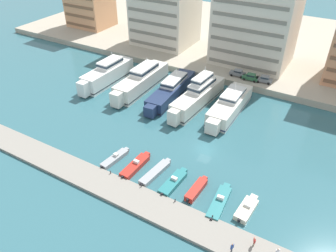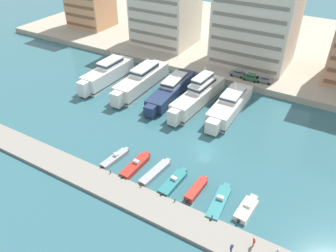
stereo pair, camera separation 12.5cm
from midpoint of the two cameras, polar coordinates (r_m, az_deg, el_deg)
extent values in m
plane|color=#336670|center=(65.50, 6.51, -4.04)|extent=(400.00, 400.00, 0.00)
cube|color=#ADA38E|center=(118.60, 19.70, 13.12)|extent=(180.00, 70.00, 1.72)
cube|color=gray|center=(53.76, -1.77, -14.22)|extent=(120.00, 5.49, 0.55)
cube|color=white|center=(89.92, -10.31, 8.77)|extent=(4.79, 16.78, 4.37)
cube|color=white|center=(83.96, -14.41, 6.32)|extent=(2.50, 2.28, 3.71)
cube|color=black|center=(90.54, -10.21, 7.96)|extent=(4.84, 16.95, 0.24)
cube|color=white|center=(89.51, -9.99, 10.81)|extent=(3.62, 7.08, 1.66)
cube|color=#233342|center=(89.45, -10.00, 10.91)|extent=(3.66, 7.15, 0.60)
cylinder|color=silver|center=(89.56, -9.66, 12.06)|extent=(0.16, 0.16, 1.80)
cube|color=white|center=(96.38, -6.85, 10.27)|extent=(3.81, 0.97, 0.20)
cube|color=silver|center=(85.49, -4.48, 7.72)|extent=(4.81, 19.10, 4.12)
cube|color=silver|center=(78.03, -8.81, 4.65)|extent=(2.60, 2.37, 3.50)
cube|color=black|center=(86.10, -4.44, 6.92)|extent=(4.86, 19.29, 0.24)
cube|color=white|center=(85.27, -4.03, 9.85)|extent=(3.71, 8.03, 1.71)
cube|color=#233342|center=(85.20, -4.04, 9.95)|extent=(3.76, 8.11, 0.62)
cylinder|color=silver|center=(85.46, -3.63, 11.21)|extent=(0.16, 0.16, 1.80)
cube|color=silver|center=(93.42, -1.02, 9.65)|extent=(4.00, 0.92, 0.20)
cube|color=navy|center=(82.29, 0.69, 6.23)|extent=(5.65, 20.02, 2.97)
cube|color=navy|center=(73.95, -3.03, 2.67)|extent=(2.57, 2.36, 2.52)
cube|color=black|center=(82.76, 0.69, 5.64)|extent=(5.71, 20.22, 0.24)
cube|color=white|center=(82.46, 1.16, 8.00)|extent=(3.97, 8.51, 1.40)
cube|color=#233342|center=(82.40, 1.16, 8.09)|extent=(4.01, 8.59, 0.50)
cylinder|color=silver|center=(82.77, 1.56, 9.34)|extent=(0.16, 0.16, 1.80)
cube|color=navy|center=(90.97, 3.59, 8.64)|extent=(3.81, 1.13, 0.20)
cube|color=silver|center=(78.43, 5.36, 4.94)|extent=(5.58, 19.28, 3.97)
cube|color=silver|center=(70.70, 1.12, 1.56)|extent=(2.45, 2.26, 3.37)
cube|color=black|center=(79.07, 5.31, 4.13)|extent=(5.64, 19.47, 0.24)
cube|color=white|center=(78.17, 6.00, 7.18)|extent=(3.85, 8.21, 1.74)
cube|color=#233342|center=(78.09, 6.01, 7.29)|extent=(3.90, 8.29, 0.63)
cube|color=white|center=(77.45, 6.07, 8.21)|extent=(3.00, 6.40, 1.41)
cube|color=#233342|center=(77.39, 6.08, 8.31)|extent=(3.04, 6.47, 0.51)
cylinder|color=silver|center=(77.71, 6.58, 9.59)|extent=(0.16, 0.16, 1.80)
cube|color=silver|center=(86.69, 8.65, 7.10)|extent=(3.62, 1.16, 0.20)
cube|color=silver|center=(76.81, 10.79, 3.49)|extent=(4.95, 17.39, 3.40)
cube|color=silver|center=(68.96, 7.88, -0.07)|extent=(2.69, 2.45, 2.89)
cube|color=#192347|center=(77.37, 10.70, 2.80)|extent=(5.00, 17.56, 0.24)
cube|color=white|center=(76.72, 11.33, 5.43)|extent=(3.83, 7.31, 1.32)
cube|color=#233342|center=(76.66, 11.34, 5.52)|extent=(3.88, 7.38, 0.47)
cylinder|color=silver|center=(76.91, 11.75, 6.78)|extent=(0.16, 0.16, 1.80)
cube|color=silver|center=(84.82, 12.96, 5.80)|extent=(4.15, 0.92, 0.20)
cube|color=#9EA3A8|center=(63.01, -9.27, -5.65)|extent=(2.24, 6.23, 0.86)
cube|color=#9EA3A8|center=(64.77, -7.19, -4.13)|extent=(0.92, 0.79, 0.73)
cube|color=silver|center=(62.81, -9.03, -4.96)|extent=(0.91, 0.69, 0.51)
cube|color=#283847|center=(62.90, -8.86, -4.78)|extent=(0.78, 0.17, 0.31)
cube|color=black|center=(61.35, -11.40, -7.07)|extent=(0.39, 0.32, 0.60)
cube|color=red|center=(60.79, -5.75, -7.00)|extent=(2.12, 6.91, 0.99)
cube|color=red|center=(63.08, -3.68, -5.05)|extent=(1.09, 0.90, 0.84)
cube|color=silver|center=(60.59, -5.50, -6.18)|extent=(1.08, 0.63, 0.54)
cube|color=#283847|center=(60.70, -5.35, -5.98)|extent=(0.97, 0.11, 0.33)
cube|color=black|center=(58.68, -7.88, -8.86)|extent=(0.37, 0.29, 0.60)
cube|color=#9EA3A8|center=(59.33, -2.27, -8.14)|extent=(2.45, 7.39, 0.90)
cube|color=#9EA3A8|center=(61.64, 0.04, -6.14)|extent=(0.98, 0.84, 0.76)
cube|color=black|center=(57.17, -4.69, -10.09)|extent=(0.39, 0.32, 0.60)
cube|color=teal|center=(57.43, 0.86, -9.90)|extent=(2.36, 6.52, 0.90)
cube|color=teal|center=(59.68, 2.76, -7.85)|extent=(1.16, 0.96, 0.76)
cube|color=silver|center=(57.23, 1.13, -9.12)|extent=(1.14, 0.66, 0.51)
cube|color=#283847|center=(57.35, 1.29, -8.90)|extent=(1.01, 0.13, 0.30)
cube|color=black|center=(55.35, -1.07, -11.86)|extent=(0.37, 0.30, 0.60)
cube|color=red|center=(56.34, 4.94, -11.03)|extent=(1.80, 5.55, 1.09)
cube|color=red|center=(58.30, 6.41, -9.20)|extent=(0.88, 0.73, 0.93)
cube|color=black|center=(54.44, 3.43, -12.79)|extent=(0.37, 0.30, 0.60)
cube|color=teal|center=(55.00, 8.91, -13.11)|extent=(2.62, 7.56, 0.79)
cube|color=teal|center=(57.80, 10.21, -10.32)|extent=(1.19, 1.01, 0.67)
cube|color=silver|center=(54.87, 9.16, -12.23)|extent=(1.17, 0.69, 0.60)
cube|color=#283847|center=(54.99, 9.26, -11.97)|extent=(1.03, 0.16, 0.36)
cube|color=black|center=(52.40, 7.53, -15.90)|extent=(0.38, 0.31, 0.60)
cube|color=beige|center=(54.75, 13.46, -14.02)|extent=(2.54, 5.27, 0.94)
cube|color=beige|center=(56.73, 14.69, -12.08)|extent=(1.25, 1.05, 0.80)
cube|color=silver|center=(54.49, 13.72, -13.28)|extent=(1.22, 0.69, 0.45)
cube|color=#283847|center=(54.63, 13.85, -13.05)|extent=(1.07, 0.17, 0.27)
cube|color=black|center=(52.89, 12.24, -15.83)|extent=(0.38, 0.31, 0.60)
cube|color=slate|center=(90.50, 12.08, 8.90)|extent=(4.16, 1.84, 0.80)
cube|color=slate|center=(90.15, 12.23, 9.30)|extent=(2.15, 1.63, 0.68)
cube|color=#1E2833|center=(90.15, 12.23, 9.30)|extent=(2.11, 1.65, 0.37)
cylinder|color=black|center=(90.26, 11.06, 8.68)|extent=(0.65, 0.24, 0.64)
cylinder|color=black|center=(91.74, 11.41, 9.08)|extent=(0.65, 0.24, 0.64)
cylinder|color=black|center=(89.62, 12.70, 8.27)|extent=(0.65, 0.24, 0.64)
cylinder|color=black|center=(91.10, 13.03, 8.67)|extent=(0.65, 0.24, 0.64)
cube|color=#2D6642|center=(89.06, 14.21, 8.16)|extent=(4.17, 1.88, 0.80)
cube|color=#2D6642|center=(88.72, 14.37, 8.56)|extent=(2.17, 1.65, 0.68)
cube|color=#1E2833|center=(88.72, 14.37, 8.56)|extent=(2.13, 1.66, 0.37)
cylinder|color=black|center=(88.75, 13.19, 7.93)|extent=(0.65, 0.25, 0.64)
cylinder|color=black|center=(90.25, 13.50, 8.35)|extent=(0.65, 0.25, 0.64)
cylinder|color=black|center=(88.24, 14.87, 7.50)|extent=(0.65, 0.25, 0.64)
cylinder|color=black|center=(89.74, 15.15, 7.93)|extent=(0.65, 0.25, 0.64)
cube|color=slate|center=(88.77, 16.45, 7.69)|extent=(4.25, 2.10, 0.80)
cube|color=slate|center=(88.44, 16.63, 8.09)|extent=(2.25, 1.76, 0.68)
cube|color=#1E2833|center=(88.44, 16.63, 8.09)|extent=(2.21, 1.77, 0.37)
cylinder|color=black|center=(88.33, 15.45, 7.44)|extent=(0.66, 0.28, 0.64)
cylinder|color=black|center=(89.85, 15.67, 7.88)|extent=(0.66, 0.28, 0.64)
cylinder|color=black|center=(88.06, 17.16, 7.04)|extent=(0.66, 0.28, 0.64)
cylinder|color=black|center=(89.58, 17.36, 7.49)|extent=(0.66, 0.28, 0.64)
cube|color=brown|center=(127.27, -14.86, 16.57)|extent=(13.48, 0.24, 0.90)
cube|color=brown|center=(126.35, -15.09, 17.97)|extent=(13.48, 0.24, 0.90)
cube|color=brown|center=(125.50, -15.32, 19.38)|extent=(13.48, 0.24, 0.90)
cube|color=silver|center=(108.67, -0.41, 20.18)|extent=(18.28, 15.50, 23.34)
cube|color=gray|center=(105.36, -2.63, 13.95)|extent=(16.82, 0.24, 0.90)
cube|color=gray|center=(104.22, -2.68, 15.66)|extent=(16.82, 0.24, 0.90)
cube|color=gray|center=(103.18, -2.73, 17.41)|extent=(16.82, 0.24, 0.90)
cube|color=gray|center=(102.23, -2.79, 19.19)|extent=(16.82, 0.24, 0.90)
cube|color=gray|center=(101.38, -2.84, 21.01)|extent=(16.82, 0.24, 0.90)
cube|color=silver|center=(96.77, 15.38, 17.99)|extent=(20.80, 16.55, 26.02)
cube|color=gray|center=(93.01, 12.74, 10.16)|extent=(19.13, 0.24, 0.90)
cube|color=gray|center=(91.75, 13.00, 12.01)|extent=(19.13, 0.24, 0.90)
cube|color=gray|center=(90.59, 13.27, 13.90)|extent=(19.13, 0.24, 0.90)
cube|color=gray|center=(89.53, 13.55, 15.83)|extent=(19.13, 0.24, 0.90)
cube|color=gray|center=(88.57, 13.85, 17.81)|extent=(19.13, 0.24, 0.90)
cube|color=gray|center=(87.73, 14.16, 19.83)|extent=(19.13, 0.24, 0.90)
cylinder|color=#4C515B|center=(49.18, 11.09, -20.37)|extent=(0.14, 0.14, 0.84)
cylinder|color=#4C515B|center=(49.09, 10.95, -20.48)|extent=(0.14, 0.14, 0.84)
cube|color=#2D4C99|center=(48.53, 11.13, -19.92)|extent=(0.38, 0.52, 0.64)
cylinder|color=#2D4C99|center=(48.72, 11.35, -19.77)|extent=(0.10, 0.10, 0.64)
cylinder|color=#2D4C99|center=(48.44, 10.88, -20.15)|extent=(0.10, 0.10, 0.64)
sphere|color=#A87A5B|center=(48.18, 11.19, -19.62)|extent=(0.23, 0.23, 0.23)
cube|color=silver|center=(49.56, 18.56, -19.98)|extent=(0.49, 0.52, 0.66)
cylinder|color=silver|center=(49.47, 18.26, -20.13)|extent=(0.10, 0.10, 0.66)
cylinder|color=silver|center=(49.74, 18.84, -19.89)|extent=(0.10, 0.10, 0.66)
sphere|color=beige|center=(49.21, 18.66, -19.67)|extent=(0.24, 0.24, 0.24)
cylinder|color=#7A6B56|center=(50.41, 14.71, -19.16)|extent=(0.14, 0.14, 0.85)
cylinder|color=#7A6B56|center=(50.31, 14.73, -19.31)|extent=(0.14, 0.14, 0.85)
cube|color=red|center=(49.77, 14.85, -18.72)|extent=(0.41, 0.53, 0.65)
cylinder|color=red|center=(49.98, 14.81, -18.49)|extent=(0.10, 0.10, 0.65)
cylinder|color=red|center=(49.64, 14.88, -19.02)|extent=(0.10, 0.10, 0.65)
sphere|color=beige|center=(49.42, 14.93, -18.41)|extent=(0.24, 0.24, 0.24)
cylinder|color=#2D2D33|center=(59.75, -9.92, -7.96)|extent=(0.18, 0.18, 0.45)
sphere|color=#2D2D33|center=(59.56, -9.95, -7.76)|extent=(0.20, 0.20, 0.20)
cylinder|color=#2D2D33|center=(56.67, -4.65, -10.34)|extent=(0.18, 0.18, 0.45)
sphere|color=#2D2D33|center=(56.47, -4.66, -10.14)|extent=(0.20, 0.20, 0.20)
cylinder|color=#2D2D33|center=(54.22, 1.26, -12.86)|extent=(0.18, 0.18, 0.45)
sphere|color=#2D2D33|center=(54.01, 1.27, -12.66)|extent=(0.20, 0.20, 0.20)
cylinder|color=#2D2D33|center=(52.48, 7.78, -15.43)|extent=(0.18, 0.18, 0.45)
sphere|color=#2D2D33|center=(52.26, 7.81, -15.23)|extent=(0.20, 0.20, 0.20)
camera|label=1|loc=(0.06, -89.95, 0.04)|focal=35.00mm
camera|label=2|loc=(0.06, 90.05, -0.04)|focal=35.00mm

